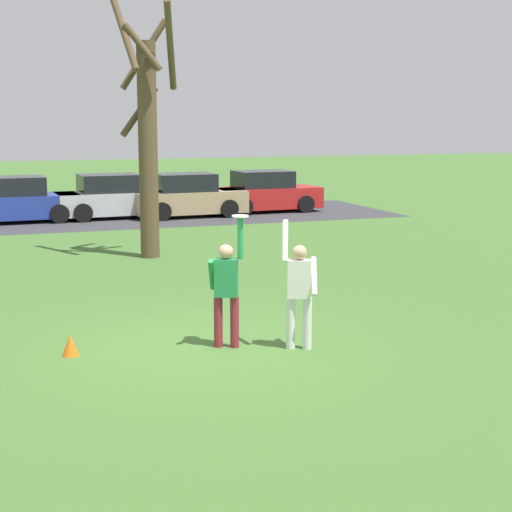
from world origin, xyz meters
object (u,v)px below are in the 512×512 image
person_catcher (226,286)px  field_cone_orange (70,345)px  parked_car_silver (112,198)px  person_defender (299,288)px  parked_car_tan (188,197)px  parked_car_blue (17,201)px  parked_car_red (265,193)px  bare_tree_tall (147,134)px  frisbee_disc (240,216)px

person_catcher → field_cone_orange: (-2.39, 0.36, -0.82)m
parked_car_silver → person_defender: bearing=-92.7°
parked_car_tan → parked_car_blue: bearing=173.8°
parked_car_blue → parked_car_red: bearing=-1.5°
person_defender → parked_car_tan: person_defender is taller
bare_tree_tall → person_catcher: bearing=-94.7°
person_defender → parked_car_blue: person_defender is taller
bare_tree_tall → field_cone_orange: bare_tree_tall is taller
frisbee_disc → bare_tree_tall: bearing=86.7°
person_defender → parked_car_tan: bearing=-74.9°
parked_car_blue → frisbee_disc: bearing=-84.5°
parked_car_red → bare_tree_tall: size_ratio=0.62×
parked_car_tan → bare_tree_tall: (-3.25, -8.25, 2.45)m
parked_car_blue → parked_car_silver: size_ratio=1.00×
person_defender → parked_car_red: (6.18, 17.96, -0.25)m
parked_car_tan → bare_tree_tall: 9.20m
parked_car_tan → field_cone_orange: 17.79m
parked_car_tan → field_cone_orange: size_ratio=12.99×
person_catcher → field_cone_orange: person_catcher is taller
bare_tree_tall → parked_car_tan: bearing=68.5°
person_defender → parked_car_blue: (-3.11, 17.91, -0.25)m
parked_car_tan → parked_car_red: size_ratio=1.00×
person_catcher → frisbee_disc: size_ratio=8.08×
parked_car_blue → parked_car_tan: size_ratio=1.00×
person_catcher → bare_tree_tall: bearing=109.9°
person_catcher → parked_car_silver: 17.57m
person_defender → frisbee_disc: bearing=-0.0°
person_defender → parked_car_silver: bearing=-66.2°
parked_car_red → bare_tree_tall: (-6.51, -8.76, 2.45)m
frisbee_disc → parked_car_silver: size_ratio=0.06×
person_catcher → parked_car_tan: person_catcher is taller
parked_car_tan → bare_tree_tall: bearing=-113.4°
person_defender → parked_car_tan: (2.92, 17.45, -0.25)m
bare_tree_tall → parked_car_silver: bearing=86.3°
parked_car_blue → parked_car_tan: 6.04m
person_catcher → parked_car_silver: bearing=110.4°
frisbee_disc → parked_car_tan: 17.53m
parked_car_blue → field_cone_orange: bearing=-93.0°
parked_car_tan → bare_tree_tall: bare_tree_tall is taller
person_catcher → frisbee_disc: frisbee_disc is taller
parked_car_silver → field_cone_orange: size_ratio=12.99×
person_catcher → bare_tree_tall: bare_tree_tall is taller
frisbee_disc → bare_tree_tall: size_ratio=0.04×
parked_car_silver → bare_tree_tall: (-0.57, -8.79, 2.45)m
parked_car_silver → field_cone_orange: 17.55m
person_defender → bare_tree_tall: size_ratio=0.30×
person_defender → bare_tree_tall: bare_tree_tall is taller
person_defender → parked_car_red: bearing=-84.4°
person_catcher → frisbee_disc: bearing=0.0°
person_defender → field_cone_orange: 3.62m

